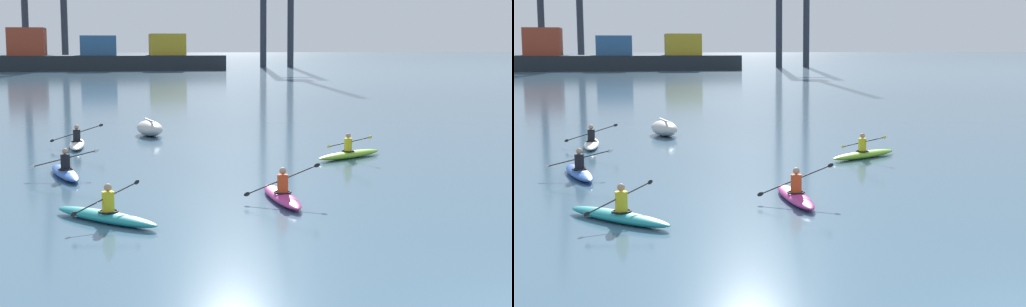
# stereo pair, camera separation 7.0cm
# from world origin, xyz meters

# --- Properties ---
(container_barge) EXTENTS (41.01, 9.85, 6.92)m
(container_barge) POSITION_xyz_m (-8.69, 120.69, 2.20)
(container_barge) COLOR #1E2328
(container_barge) RESTS_ON ground
(capsized_dinghy) EXTENTS (1.53, 2.75, 0.76)m
(capsized_dinghy) POSITION_xyz_m (-5.36, 26.87, 0.35)
(capsized_dinghy) COLOR beige
(capsized_dinghy) RESTS_ON ground
(kayak_lime) EXTENTS (3.20, 2.31, 0.96)m
(kayak_lime) POSITION_xyz_m (1.66, 18.17, 0.17)
(kayak_lime) COLOR #7ABC2D
(kayak_lime) RESTS_ON ground
(kayak_white) EXTENTS (2.21, 3.40, 0.99)m
(kayak_white) POSITION_xyz_m (-8.58, 23.27, 0.17)
(kayak_white) COLOR silver
(kayak_white) RESTS_ON ground
(kayak_teal) EXTENTS (2.75, 2.90, 0.95)m
(kayak_teal) POSITION_xyz_m (-7.41, 9.15, 0.17)
(kayak_teal) COLOR teal
(kayak_teal) RESTS_ON ground
(kayak_magenta) EXTENTS (2.18, 3.41, 1.06)m
(kayak_magenta) POSITION_xyz_m (-2.67, 10.75, 0.17)
(kayak_magenta) COLOR #C13384
(kayak_magenta) RESTS_ON ground
(kayak_blue) EXTENTS (2.21, 3.45, 0.95)m
(kayak_blue) POSITION_xyz_m (-8.71, 15.91, 0.17)
(kayak_blue) COLOR #2856B2
(kayak_blue) RESTS_ON ground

